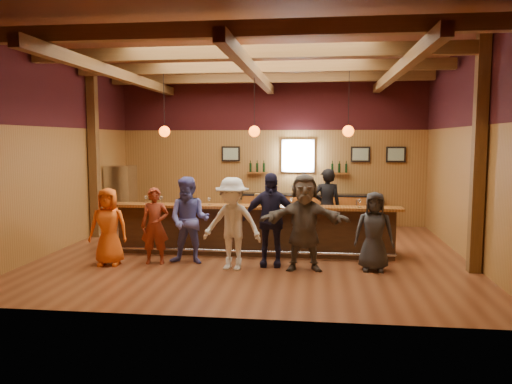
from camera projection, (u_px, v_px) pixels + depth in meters
room at (255, 107)px, 10.76m from camera, size 9.04×9.00×4.52m
bar_counter at (256, 230)px, 11.13m from camera, size 6.30×1.07×1.11m
back_bar_cabinet at (311, 210)px, 14.52m from camera, size 4.00×0.52×0.95m
window at (298, 156)px, 14.63m from camera, size 0.95×0.09×0.95m
framed_pictures at (328, 154)px, 14.51m from camera, size 5.35×0.05×0.45m
wine_shelves at (298, 171)px, 14.61m from camera, size 3.00×0.18×0.30m
pendant_lights at (254, 131)px, 10.76m from camera, size 4.24×0.24×1.37m
stainless_fridge at (121, 198)px, 14.01m from camera, size 0.70×0.70×1.80m
customer_orange at (108, 227)px, 10.02m from camera, size 0.82×0.59×1.56m
customer_redvest at (155, 226)px, 10.12m from camera, size 0.61×0.44×1.56m
customer_denim at (189, 220)px, 10.12m from camera, size 0.89×0.71×1.78m
customer_white at (232, 224)px, 9.65m from camera, size 1.25×0.84×1.80m
customer_navy at (270, 219)px, 9.93m from camera, size 1.10×0.46×1.88m
customer_brown at (304, 222)px, 9.61m from camera, size 1.77×0.65×1.87m
customer_dark at (374, 231)px, 9.57m from camera, size 0.78×0.54×1.53m
bartender at (327, 206)px, 12.00m from camera, size 0.71×0.51×1.84m
ice_bucket at (260, 200)px, 10.75m from camera, size 0.23×0.23×0.25m
bottle_a at (275, 198)px, 10.83m from camera, size 0.08×0.08×0.38m
bottle_b at (302, 200)px, 10.68m from camera, size 0.07×0.07×0.32m
glass_a at (146, 198)px, 11.09m from camera, size 0.08×0.08×0.18m
glass_b at (161, 198)px, 10.94m from camera, size 0.08×0.08×0.18m
glass_c at (188, 199)px, 10.89m from camera, size 0.08×0.08×0.17m
glass_d at (209, 199)px, 10.82m from camera, size 0.07×0.07×0.17m
glass_e at (237, 199)px, 10.75m from camera, size 0.09×0.09×0.19m
glass_f at (292, 200)px, 10.55m from camera, size 0.08×0.08×0.19m
glass_g at (308, 200)px, 10.63m from camera, size 0.08×0.08×0.19m
glass_h at (359, 201)px, 10.42m from camera, size 0.08×0.08×0.18m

